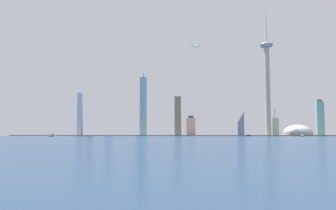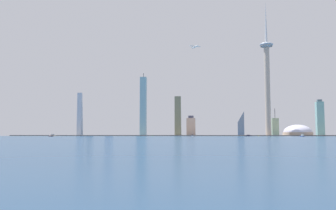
# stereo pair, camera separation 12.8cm
# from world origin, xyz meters

# --- Properties ---
(ground_plane) EXTENTS (6000.00, 6000.00, 0.00)m
(ground_plane) POSITION_xyz_m (0.00, 0.00, 0.00)
(ground_plane) COLOR navy
(waterfront_pier) EXTENTS (957.67, 77.48, 2.31)m
(waterfront_pier) POSITION_xyz_m (0.00, 448.83, 1.16)
(waterfront_pier) COLOR #68625D
(waterfront_pier) RESTS_ON ground
(observation_tower) EXTENTS (34.69, 34.69, 358.96)m
(observation_tower) POSITION_xyz_m (229.62, 434.63, 162.69)
(observation_tower) COLOR #B6A596
(observation_tower) RESTS_ON ground
(stadium_dome) EXTENTS (75.13, 75.13, 39.04)m
(stadium_dome) POSITION_xyz_m (306.03, 453.46, 8.78)
(stadium_dome) COLOR #B7A18D
(stadium_dome) RESTS_ON ground
(skyscraper_0) EXTENTS (18.29, 19.89, 149.71)m
(skyscraper_0) POSITION_xyz_m (165.75, 534.89, 66.43)
(skyscraper_0) COLOR slate
(skyscraper_0) RESTS_ON ground
(skyscraper_1) EXTENTS (12.24, 27.56, 123.17)m
(skyscraper_1) POSITION_xyz_m (-290.22, 459.59, 61.59)
(skyscraper_1) COLOR #ACBCD4
(skyscraper_1) RESTS_ON ground
(skyscraper_2) EXTENTS (24.61, 21.30, 57.95)m
(skyscraper_2) POSITION_xyz_m (24.03, 505.65, 26.81)
(skyscraper_2) COLOR #D0AE99
(skyscraper_2) RESTS_ON ground
(skyscraper_3) EXTENTS (23.08, 23.93, 154.23)m
(skyscraper_3) POSITION_xyz_m (-123.40, 509.48, 77.12)
(skyscraper_3) COLOR #5F8CAA
(skyscraper_3) RESTS_ON ground
(skyscraper_4) EXTENTS (17.17, 24.63, 133.37)m
(skyscraper_4) POSITION_xyz_m (-12.63, 497.73, 56.47)
(skyscraper_4) COLOR slate
(skyscraper_4) RESTS_ON ground
(skyscraper_5) EXTENTS (17.40, 13.76, 177.01)m
(skyscraper_5) POSITION_xyz_m (-106.97, 461.79, 83.03)
(skyscraper_5) COLOR #79ACC0
(skyscraper_5) RESTS_ON ground
(skyscraper_6) EXTENTS (18.71, 19.07, 96.42)m
(skyscraper_6) POSITION_xyz_m (367.93, 475.34, 46.32)
(skyscraper_6) COLOR #75AEAB
(skyscraper_6) RESTS_ON ground
(skyscraper_7) EXTENTS (13.29, 24.08, 100.95)m
(skyscraper_7) POSITION_xyz_m (-275.92, 494.42, 46.95)
(skyscraper_7) COLOR gray
(skyscraper_7) RESTS_ON ground
(skyscraper_8) EXTENTS (19.77, 16.40, 149.98)m
(skyscraper_8) POSITION_xyz_m (-221.81, 508.38, 61.18)
(skyscraper_8) COLOR #9EAED5
(skyscraper_8) RESTS_ON ground
(skyscraper_9) EXTENTS (17.70, 20.79, 77.63)m
(skyscraper_9) POSITION_xyz_m (260.22, 523.12, 25.10)
(skyscraper_9) COLOR #92A580
(skyscraper_9) RESTS_ON ground
(boat_0) EXTENTS (4.69, 13.68, 9.88)m
(boat_0) POSITION_xyz_m (52.74, 180.15, 1.38)
(boat_0) COLOR white
(boat_0) RESTS_ON ground
(boat_1) EXTENTS (15.08, 15.96, 4.80)m
(boat_1) POSITION_xyz_m (-315.83, 341.51, 1.75)
(boat_1) COLOR beige
(boat_1) RESTS_ON ground
(boat_2) EXTENTS (14.80, 15.81, 8.82)m
(boat_2) POSITION_xyz_m (-224.91, 154.29, 1.39)
(boat_2) COLOR #261B2A
(boat_2) RESTS_ON ground
(boat_3) EXTENTS (11.36, 11.55, 10.97)m
(boat_3) POSITION_xyz_m (262.67, 207.85, 1.58)
(boat_3) COLOR navy
(boat_3) RESTS_ON ground
(boat_4) EXTENTS (16.80, 9.38, 3.45)m
(boat_4) POSITION_xyz_m (169.54, 320.35, 1.25)
(boat_4) COLOR #181C35
(boat_4) RESTS_ON ground
(channel_buoy_0) EXTENTS (1.02, 1.02, 2.85)m
(channel_buoy_0) POSITION_xyz_m (187.26, 275.31, 1.42)
(channel_buoy_0) COLOR yellow
(channel_buoy_0) RESTS_ON ground
(channel_buoy_1) EXTENTS (1.71, 1.71, 2.84)m
(channel_buoy_1) POSITION_xyz_m (-37.09, 238.07, 1.42)
(channel_buoy_1) COLOR green
(channel_buoy_1) RESTS_ON ground
(airplane) EXTENTS (30.05, 28.98, 8.50)m
(airplane) POSITION_xyz_m (42.65, 425.79, 239.44)
(airplane) COLOR white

